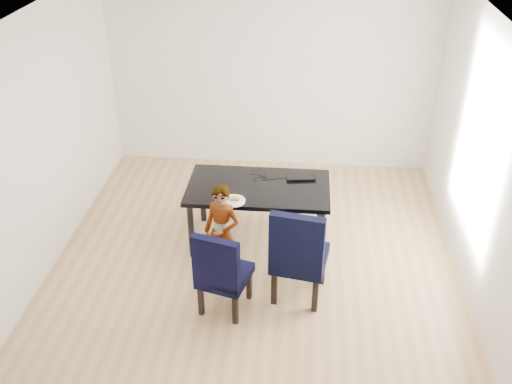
# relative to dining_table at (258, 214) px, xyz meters

# --- Properties ---
(floor) EXTENTS (4.50, 5.00, 0.01)m
(floor) POSITION_rel_dining_table_xyz_m (0.00, -0.50, -0.38)
(floor) COLOR tan
(floor) RESTS_ON ground
(ceiling) EXTENTS (4.50, 5.00, 0.01)m
(ceiling) POSITION_rel_dining_table_xyz_m (0.00, -0.50, 2.33)
(ceiling) COLOR white
(ceiling) RESTS_ON wall_back
(wall_back) EXTENTS (4.50, 0.01, 2.70)m
(wall_back) POSITION_rel_dining_table_xyz_m (0.00, 2.00, 0.98)
(wall_back) COLOR white
(wall_back) RESTS_ON ground
(wall_front) EXTENTS (4.50, 0.01, 2.70)m
(wall_front) POSITION_rel_dining_table_xyz_m (0.00, -3.00, 0.98)
(wall_front) COLOR silver
(wall_front) RESTS_ON ground
(wall_left) EXTENTS (0.01, 5.00, 2.70)m
(wall_left) POSITION_rel_dining_table_xyz_m (-2.25, -0.50, 0.98)
(wall_left) COLOR silver
(wall_left) RESTS_ON ground
(wall_right) EXTENTS (0.01, 5.00, 2.70)m
(wall_right) POSITION_rel_dining_table_xyz_m (2.25, -0.50, 0.98)
(wall_right) COLOR silver
(wall_right) RESTS_ON ground
(dining_table) EXTENTS (1.60, 0.90, 0.75)m
(dining_table) POSITION_rel_dining_table_xyz_m (0.00, 0.00, 0.00)
(dining_table) COLOR black
(dining_table) RESTS_ON floor
(chair_left) EXTENTS (0.57, 0.58, 0.96)m
(chair_left) POSITION_rel_dining_table_xyz_m (-0.23, -1.16, 0.11)
(chair_left) COLOR black
(chair_left) RESTS_ON floor
(chair_right) EXTENTS (0.62, 0.63, 1.10)m
(chair_right) POSITION_rel_dining_table_xyz_m (0.50, -0.90, 0.18)
(chair_right) COLOR black
(chair_right) RESTS_ON floor
(child) EXTENTS (0.46, 0.38, 1.10)m
(child) POSITION_rel_dining_table_xyz_m (-0.33, -0.65, 0.17)
(child) COLOR orange
(child) RESTS_ON floor
(plate) EXTENTS (0.31, 0.31, 0.01)m
(plate) POSITION_rel_dining_table_xyz_m (-0.24, -0.35, 0.38)
(plate) COLOR white
(plate) RESTS_ON dining_table
(sandwich) EXTENTS (0.14, 0.09, 0.05)m
(sandwich) POSITION_rel_dining_table_xyz_m (-0.23, -0.35, 0.42)
(sandwich) COLOR #B48740
(sandwich) RESTS_ON plate
(laptop) EXTENTS (0.37, 0.26, 0.03)m
(laptop) POSITION_rel_dining_table_xyz_m (0.47, 0.26, 0.39)
(laptop) COLOR black
(laptop) RESTS_ON dining_table
(cable_tangle) EXTENTS (0.20, 0.20, 0.01)m
(cable_tangle) POSITION_rel_dining_table_xyz_m (0.01, 0.16, 0.38)
(cable_tangle) COLOR black
(cable_tangle) RESTS_ON dining_table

